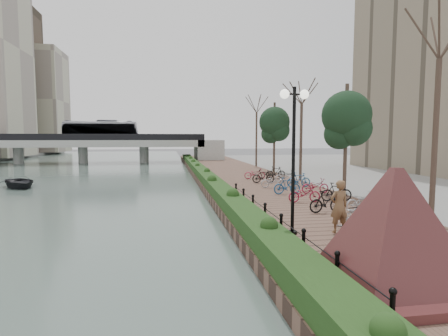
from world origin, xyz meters
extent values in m
plane|color=#59595B|center=(0.00, 0.00, 0.00)|extent=(220.00, 220.00, 0.00)
cube|color=#495C53|center=(-15.00, 25.00, 0.01)|extent=(30.00, 130.00, 0.02)
cube|color=brown|center=(4.00, 17.50, 0.25)|extent=(8.00, 75.00, 0.50)
cube|color=gray|center=(20.00, 17.50, 0.25)|extent=(24.00, 75.00, 0.50)
cube|color=#1F3914|center=(0.60, 20.00, 0.80)|extent=(1.10, 56.00, 0.60)
cylinder|color=black|center=(1.40, -5.00, 0.85)|extent=(0.10, 0.10, 0.70)
cylinder|color=black|center=(1.40, -3.00, 0.85)|extent=(0.10, 0.10, 0.70)
cylinder|color=black|center=(1.40, -1.00, 0.85)|extent=(0.10, 0.10, 0.70)
cylinder|color=black|center=(1.40, 1.00, 0.85)|extent=(0.10, 0.10, 0.70)
cylinder|color=black|center=(1.40, 3.00, 0.85)|extent=(0.10, 0.10, 0.70)
cylinder|color=black|center=(1.40, 5.00, 0.85)|extent=(0.10, 0.10, 0.70)
cylinder|color=black|center=(1.40, 7.00, 0.85)|extent=(0.10, 0.10, 0.70)
cylinder|color=black|center=(1.40, 9.00, 0.85)|extent=(0.10, 0.10, 0.70)
cube|color=#461E1E|center=(2.60, -3.28, 0.60)|extent=(3.28, 3.28, 0.19)
pyramid|color=#461E1E|center=(2.60, -3.28, 1.95)|extent=(5.19, 5.19, 2.51)
cylinder|color=black|center=(1.88, 1.21, 3.04)|extent=(0.12, 0.12, 5.09)
cylinder|color=black|center=(1.88, 1.21, 5.34)|extent=(0.70, 0.06, 0.06)
sphere|color=white|center=(1.53, 1.21, 5.34)|extent=(0.32, 0.32, 0.32)
sphere|color=white|center=(2.23, 1.21, 5.34)|extent=(0.32, 0.32, 0.32)
imported|color=brown|center=(3.56, 1.10, 1.44)|extent=(0.72, 0.50, 1.88)
imported|color=#A6A5A9|center=(4.60, 1.75, 0.95)|extent=(0.60, 1.72, 0.90)
imported|color=black|center=(4.60, 4.35, 1.00)|extent=(0.47, 1.66, 1.00)
imported|color=maroon|center=(4.60, 6.95, 0.95)|extent=(0.60, 1.71, 0.90)
imported|color=navy|center=(4.60, 9.55, 1.00)|extent=(0.47, 1.66, 1.00)
imported|color=#A6A5A9|center=(4.60, 12.15, 0.95)|extent=(0.60, 1.71, 0.90)
imported|color=black|center=(4.60, 14.75, 1.00)|extent=(0.47, 1.66, 1.00)
imported|color=maroon|center=(4.60, 17.35, 0.95)|extent=(0.60, 1.72, 0.90)
imported|color=navy|center=(6.40, 1.75, 1.00)|extent=(0.47, 1.66, 1.00)
imported|color=#A6A5A9|center=(6.40, 4.35, 0.95)|extent=(0.60, 1.71, 0.90)
imported|color=black|center=(6.40, 6.95, 1.00)|extent=(0.47, 1.66, 1.00)
imported|color=maroon|center=(6.40, 9.55, 0.95)|extent=(0.60, 1.71, 0.90)
imported|color=navy|center=(6.40, 12.15, 1.00)|extent=(0.47, 1.66, 1.00)
imported|color=#A6A5A9|center=(6.40, 14.75, 0.95)|extent=(0.60, 1.71, 0.90)
imported|color=black|center=(6.40, 17.35, 1.00)|extent=(0.47, 1.66, 1.00)
cube|color=#9A9A95|center=(-15.00, 45.00, 3.00)|extent=(36.00, 8.00, 1.00)
cube|color=black|center=(-15.00, 41.10, 3.95)|extent=(36.00, 0.15, 0.90)
cube|color=black|center=(-15.00, 48.90, 3.95)|extent=(36.00, 0.15, 0.90)
cylinder|color=#9A9A95|center=(-24.00, 45.00, 1.25)|extent=(1.40, 1.40, 2.50)
cylinder|color=#9A9A95|center=(-15.00, 45.00, 1.25)|extent=(1.40, 1.40, 2.50)
cylinder|color=#9A9A95|center=(-6.00, 45.00, 1.25)|extent=(1.40, 1.40, 2.50)
imported|color=silver|center=(-12.28, 45.00, 5.00)|extent=(2.52, 10.77, 3.00)
imported|color=black|center=(-13.78, 18.64, 0.44)|extent=(4.64, 4.96, 0.84)
cube|color=#B7B198|center=(-33.00, 80.00, 12.50)|extent=(12.00, 12.00, 24.00)
camera|label=1|loc=(-2.41, -10.26, 3.87)|focal=28.00mm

